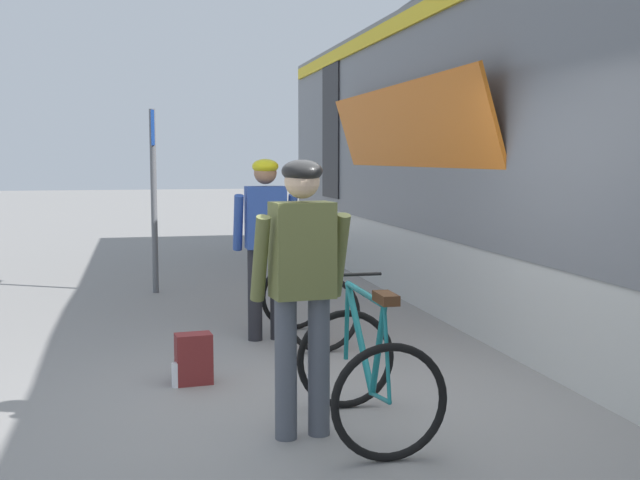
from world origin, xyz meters
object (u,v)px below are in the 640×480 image
Objects in this scene: cyclist_far_in_blue at (266,232)px; water_bottle_near_the_bikes at (318,331)px; cyclist_near_in_olive at (302,273)px; platform_sign_post at (153,169)px; water_bottle_by_the_backpack at (177,375)px; bicycle_near_teal at (366,372)px; backpack_on_platform at (194,359)px; bicycle_far_white at (308,300)px.

cyclist_far_in_blue is 8.50× the size of water_bottle_near_the_bikes.
cyclist_near_in_olive is 5.80m from platform_sign_post.
platform_sign_post is (-0.06, 4.44, 1.53)m from water_bottle_by_the_backpack.
bicycle_near_teal is 2.56m from water_bottle_near_the_bikes.
cyclist_far_in_blue is 1.80m from backpack_on_platform.
backpack_on_platform is 0.17× the size of platform_sign_post.
platform_sign_post is at bearing 87.00° from backpack_on_platform.
backpack_on_platform is 4.60m from platform_sign_post.
backpack_on_platform reaches higher than water_bottle_near_the_bikes.
backpack_on_platform is at bearing 113.75° from cyclist_near_in_olive.
backpack_on_platform is at bearing -133.84° from bicycle_far_white.
platform_sign_post is (-0.20, 4.37, 1.42)m from backpack_on_platform.
water_bottle_near_the_bikes is 1.09× the size of water_bottle_by_the_backpack.
water_bottle_by_the_backpack is (-1.14, 1.31, -0.31)m from bicycle_near_teal.
cyclist_far_in_blue is 1.08m from water_bottle_near_the_bikes.
water_bottle_near_the_bikes is at bearing -45.18° from bicycle_far_white.
bicycle_near_teal reaches higher than backpack_on_platform.
water_bottle_near_the_bikes is at bearing -65.50° from platform_sign_post.
water_bottle_by_the_backpack is at bearing -135.51° from bicycle_far_white.
water_bottle_near_the_bikes is (1.27, 1.15, -0.10)m from backpack_on_platform.
cyclist_near_in_olive is at bearing -102.93° from bicycle_far_white.
cyclist_far_in_blue is 3.21m from platform_sign_post.
platform_sign_post is at bearing 101.84° from bicycle_near_teal.
cyclist_near_in_olive is 2.73m from bicycle_far_white.
cyclist_near_in_olive is 0.73× the size of platform_sign_post.
platform_sign_post reaches higher than bicycle_far_white.
water_bottle_near_the_bikes is at bearing 84.03° from bicycle_near_teal.
bicycle_near_teal is 5.20× the size of water_bottle_near_the_bikes.
water_bottle_by_the_backpack is at bearing -123.05° from cyclist_far_in_blue.
backpack_on_platform is (-0.80, -1.37, -0.85)m from cyclist_far_in_blue.
cyclist_far_in_blue is at bearing 94.37° from bicycle_near_teal.
bicycle_near_teal is 2.69× the size of backpack_on_platform.
cyclist_near_in_olive is at bearing -71.83° from backpack_on_platform.
bicycle_far_white is at bearing -19.21° from cyclist_far_in_blue.
bicycle_near_teal is 5.65× the size of water_bottle_by_the_backpack.
water_bottle_near_the_bikes is (0.47, -0.22, -0.95)m from cyclist_far_in_blue.
bicycle_far_white is at bearing 77.07° from cyclist_near_in_olive.
bicycle_near_teal is (0.21, -2.74, -0.65)m from cyclist_far_in_blue.
water_bottle_by_the_backpack is at bearing 131.21° from bicycle_near_teal.
cyclist_near_in_olive is 8.50× the size of water_bottle_near_the_bikes.
bicycle_far_white is at bearing 134.82° from water_bottle_near_the_bikes.
water_bottle_near_the_bikes is (0.26, 2.52, -0.30)m from bicycle_near_teal.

